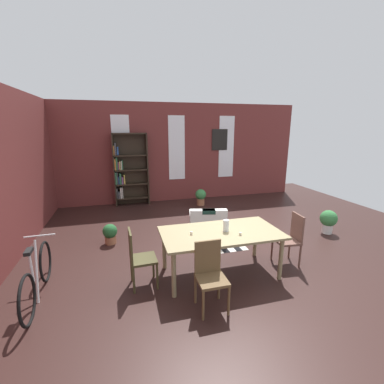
% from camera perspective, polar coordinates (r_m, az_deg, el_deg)
% --- Properties ---
extents(ground_plane, '(11.24, 11.24, 0.00)m').
position_cam_1_polar(ground_plane, '(5.32, 6.96, -13.82)').
color(ground_plane, '#301B18').
extents(back_wall_brick, '(8.66, 0.12, 3.25)m').
position_cam_1_polar(back_wall_brick, '(8.95, -3.45, 8.54)').
color(back_wall_brick, brown).
rests_on(back_wall_brick, ground).
extents(window_pane_0, '(0.55, 0.02, 2.11)m').
position_cam_1_polar(window_pane_0, '(8.68, -15.13, 8.99)').
color(window_pane_0, white).
extents(window_pane_1, '(0.55, 0.02, 2.11)m').
position_cam_1_polar(window_pane_1, '(8.87, -3.37, 9.54)').
color(window_pane_1, white).
extents(window_pane_2, '(0.55, 0.02, 2.11)m').
position_cam_1_polar(window_pane_2, '(9.40, 7.50, 9.70)').
color(window_pane_2, white).
extents(dining_table, '(1.99, 1.06, 0.77)m').
position_cam_1_polar(dining_table, '(4.47, 6.31, -9.51)').
color(dining_table, '#90815A').
rests_on(dining_table, ground).
extents(vase_on_table, '(0.10, 0.10, 0.20)m').
position_cam_1_polar(vase_on_table, '(4.44, 7.44, -7.30)').
color(vase_on_table, silver).
rests_on(vase_on_table, dining_table).
extents(tealight_candle_0, '(0.04, 0.04, 0.05)m').
position_cam_1_polar(tealight_candle_0, '(4.30, -0.13, -8.97)').
color(tealight_candle_0, silver).
rests_on(tealight_candle_0, dining_table).
extents(tealight_candle_1, '(0.04, 0.04, 0.05)m').
position_cam_1_polar(tealight_candle_1, '(4.34, 10.50, -8.96)').
color(tealight_candle_1, silver).
rests_on(tealight_candle_1, dining_table).
extents(dining_chair_near_left, '(0.40, 0.40, 0.95)m').
position_cam_1_polar(dining_chair_near_left, '(3.79, 3.98, -17.24)').
color(dining_chair_near_left, brown).
rests_on(dining_chair_near_left, ground).
extents(dining_chair_head_left, '(0.42, 0.42, 0.95)m').
position_cam_1_polar(dining_chair_head_left, '(4.28, -11.60, -13.59)').
color(dining_chair_head_left, '#454023').
rests_on(dining_chair_head_left, ground).
extents(dining_chair_head_right, '(0.44, 0.44, 0.95)m').
position_cam_1_polar(dining_chair_head_right, '(5.17, 20.75, -9.25)').
color(dining_chair_head_right, brown).
rests_on(dining_chair_head_right, ground).
extents(bookshelf_tall, '(1.08, 0.29, 2.30)m').
position_cam_1_polar(bookshelf_tall, '(8.59, -13.77, 4.63)').
color(bookshelf_tall, '#2D2319').
rests_on(bookshelf_tall, ground).
extents(armchair_white, '(0.96, 0.96, 0.75)m').
position_cam_1_polar(armchair_white, '(6.04, 3.34, -7.36)').
color(armchair_white, white).
rests_on(armchair_white, ground).
extents(bicycle_second, '(0.44, 1.71, 0.90)m').
position_cam_1_polar(bicycle_second, '(4.62, -30.72, -15.68)').
color(bicycle_second, black).
rests_on(bicycle_second, ground).
extents(potted_plant_by_shelf, '(0.35, 0.35, 0.53)m').
position_cam_1_polar(potted_plant_by_shelf, '(8.47, 1.90, -0.93)').
color(potted_plant_by_shelf, '#9E6042').
rests_on(potted_plant_by_shelf, ground).
extents(potted_plant_corner, '(0.31, 0.31, 0.44)m').
position_cam_1_polar(potted_plant_corner, '(5.99, -17.46, -8.58)').
color(potted_plant_corner, '#9E6042').
rests_on(potted_plant_corner, ground).
extents(potted_plant_window, '(0.39, 0.39, 0.56)m').
position_cam_1_polar(potted_plant_window, '(7.03, 27.64, -5.44)').
color(potted_plant_window, silver).
rests_on(potted_plant_window, ground).
extents(striped_rug, '(1.11, 1.06, 0.01)m').
position_cam_1_polar(striped_rug, '(5.89, 5.04, -10.86)').
color(striped_rug, black).
rests_on(striped_rug, ground).
extents(framed_picture, '(0.56, 0.03, 0.72)m').
position_cam_1_polar(framed_picture, '(9.29, 6.05, 11.28)').
color(framed_picture, black).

